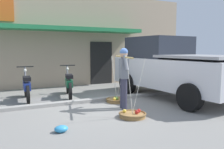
{
  "coord_description": "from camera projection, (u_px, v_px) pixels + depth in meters",
  "views": [
    {
      "loc": [
        -2.68,
        -6.12,
        1.67
      ],
      "look_at": [
        0.62,
        0.6,
        0.85
      ],
      "focal_mm": 37.56,
      "sensor_mm": 36.0,
      "label": 1
    }
  ],
  "objects": [
    {
      "name": "fruit_basket_right_side",
      "position": [
        133.0,
        114.0,
        5.73
      ],
      "size": [
        0.68,
        0.68,
        1.45
      ],
      "color": "#9E7542",
      "rests_on": "ground"
    },
    {
      "name": "plastic_litter_bag",
      "position": [
        61.0,
        129.0,
        4.71
      ],
      "size": [
        0.28,
        0.22,
        0.14
      ],
      "primitive_type": "ellipsoid",
      "color": "#3393D1",
      "rests_on": "ground"
    },
    {
      "name": "motorcycle_second_in_row",
      "position": [
        69.0,
        84.0,
        8.16
      ],
      "size": [
        0.58,
        1.8,
        1.09
      ],
      "color": "black",
      "rests_on": "ground"
    },
    {
      "name": "fruit_basket_left_side",
      "position": [
        117.0,
        100.0,
        7.38
      ],
      "size": [
        0.68,
        0.68,
        1.45
      ],
      "color": "#9E7542",
      "rests_on": "ground"
    },
    {
      "name": "sidewalk_curb",
      "position": [
        93.0,
        100.0,
        7.43
      ],
      "size": [
        20.0,
        0.24,
        0.1
      ],
      "primitive_type": "cube",
      "color": "gray",
      "rests_on": "ground"
    },
    {
      "name": "parked_truck",
      "position": [
        172.0,
        68.0,
        8.06
      ],
      "size": [
        2.47,
        4.85,
        2.1
      ],
      "color": "silver",
      "rests_on": "ground"
    },
    {
      "name": "motorcycle_nearest_shop",
      "position": [
        27.0,
        87.0,
        7.55
      ],
      "size": [
        0.54,
        1.82,
        1.09
      ],
      "color": "black",
      "rests_on": "ground"
    },
    {
      "name": "fruit_vendor",
      "position": [
        124.0,
        74.0,
        6.46
      ],
      "size": [
        0.46,
        1.66,
        1.7
      ],
      "color": "#38384C",
      "rests_on": "ground"
    },
    {
      "name": "storefront_building",
      "position": [
        49.0,
        41.0,
        12.44
      ],
      "size": [
        13.0,
        6.0,
        4.2
      ],
      "color": "tan",
      "rests_on": "ground"
    },
    {
      "name": "ground_plane",
      "position": [
        102.0,
        107.0,
        6.81
      ],
      "size": [
        90.0,
        90.0,
        0.0
      ],
      "primitive_type": "plane",
      "color": "gray"
    }
  ]
}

